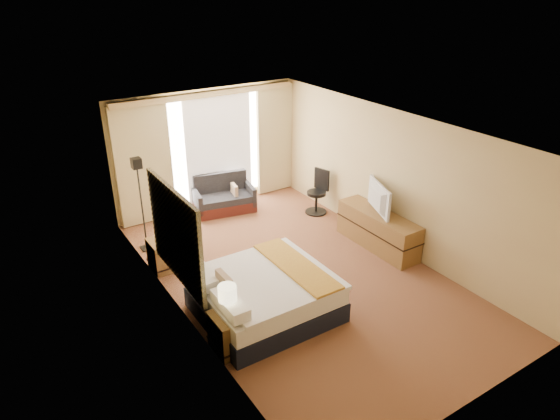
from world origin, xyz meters
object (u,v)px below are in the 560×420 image
loveseat (224,199)px  desk_chair (318,194)px  nightstand_left (230,332)px  floor_lamp (139,186)px  television (374,198)px  nightstand_right (164,254)px  media_dresser (378,230)px  bed (264,295)px  lamp_left (227,294)px  lamp_right (163,219)px

loveseat → desk_chair: desk_chair is taller
nightstand_left → desk_chair: (3.67, 2.91, 0.15)m
floor_lamp → desk_chair: (3.70, -0.44, -0.85)m
television → nightstand_right: bearing=91.5°
television → media_dresser: bearing=-136.1°
bed → desk_chair: desk_chair is taller
media_dresser → bed: bearing=-167.6°
floor_lamp → desk_chair: size_ratio=1.87×
floor_lamp → desk_chair: 3.82m
media_dresser → floor_lamp: 4.48m
nightstand_right → floor_lamp: bearing=92.0°
nightstand_right → media_dresser: size_ratio=0.31×
nightstand_left → floor_lamp: 3.50m
floor_lamp → television: size_ratio=1.88×
bed → floor_lamp: bearing=106.0°
desk_chair → lamp_left: bearing=-156.4°
nightstand_left → nightstand_right: (0.00, 2.50, 0.00)m
nightstand_left → bed: size_ratio=0.29×
loveseat → lamp_left: size_ratio=2.66×
desk_chair → media_dresser: bearing=-104.2°
nightstand_left → floor_lamp: floor_lamp is taller
media_dresser → lamp_right: bearing=159.2°
media_dresser → television: bearing=112.4°
media_dresser → lamp_left: 3.94m
nightstand_right → floor_lamp: (-0.03, 0.85, 1.01)m
television → bed: bearing=126.4°
floor_lamp → nightstand_left: bearing=-89.5°
desk_chair → television: television is taller
bed → media_dresser: bearing=12.4°
nightstand_left → lamp_left: (-0.03, -0.06, 0.68)m
lamp_right → media_dresser: bearing=-20.8°
loveseat → lamp_left: 4.67m
lamp_right → floor_lamp: bearing=94.2°
television → lamp_right: bearing=92.2°
nightstand_left → nightstand_right: same height
nightstand_left → nightstand_right: bearing=90.0°
lamp_left → lamp_right: bearing=88.4°
lamp_left → television: television is taller
loveseat → floor_lamp: size_ratio=0.77×
media_dresser → desk_chair: 1.86m
floor_lamp → television: floor_lamp is taller
nightstand_right → lamp_left: (-0.03, -2.56, 0.68)m
media_dresser → desk_chair: desk_chair is taller
bed → lamp_right: (-0.77, 2.02, 0.65)m
media_dresser → bed: size_ratio=0.94×
nightstand_right → television: bearing=-20.0°
floor_lamp → bed: bearing=-74.0°
lamp_right → television: television is taller
loveseat → television: 3.43m
nightstand_right → television: (3.65, -1.33, 0.70)m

